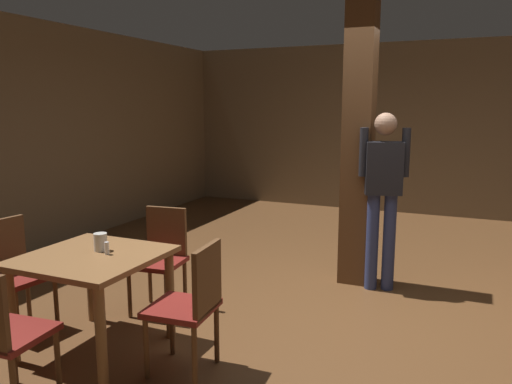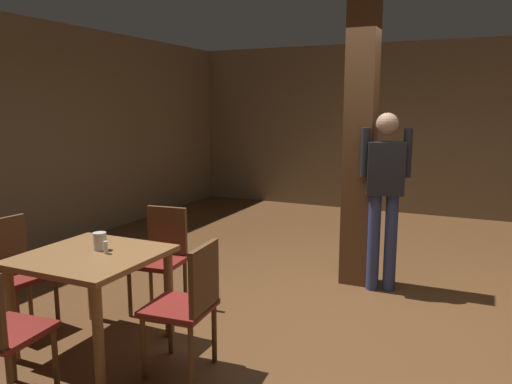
# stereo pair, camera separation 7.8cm
# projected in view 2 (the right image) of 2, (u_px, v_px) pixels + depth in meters

# --- Properties ---
(ground_plane) EXTENTS (10.80, 10.80, 0.00)m
(ground_plane) POSITION_uv_depth(u_px,v_px,m) (351.00, 314.00, 4.32)
(ground_plane) COLOR brown
(wall_back) EXTENTS (8.00, 0.10, 2.80)m
(wall_back) POSITION_uv_depth(u_px,v_px,m) (422.00, 129.00, 8.11)
(wall_back) COLOR #756047
(wall_back) RESTS_ON ground_plane
(wall_left) EXTENTS (0.10, 9.00, 2.80)m
(wall_left) POSITION_uv_depth(u_px,v_px,m) (12.00, 139.00, 5.73)
(wall_left) COLOR #756047
(wall_left) RESTS_ON ground_plane
(pillar) EXTENTS (0.28, 0.28, 2.80)m
(pillar) POSITION_uv_depth(u_px,v_px,m) (360.00, 145.00, 4.90)
(pillar) COLOR brown
(pillar) RESTS_ON ground_plane
(dining_table) EXTENTS (0.92, 0.92, 0.73)m
(dining_table) POSITION_uv_depth(u_px,v_px,m) (92.00, 270.00, 3.62)
(dining_table) COLOR brown
(dining_table) RESTS_ON ground_plane
(chair_north) EXTENTS (0.46, 0.46, 0.89)m
(chair_north) POSITION_uv_depth(u_px,v_px,m) (161.00, 253.00, 4.37)
(chair_north) COLOR maroon
(chair_north) RESTS_ON ground_plane
(chair_west) EXTENTS (0.46, 0.46, 0.89)m
(chair_west) POSITION_uv_depth(u_px,v_px,m) (15.00, 267.00, 3.99)
(chair_west) COLOR maroon
(chair_west) RESTS_ON ground_plane
(chair_east) EXTENTS (0.45, 0.45, 0.89)m
(chair_east) POSITION_uv_depth(u_px,v_px,m) (189.00, 301.00, 3.31)
(chair_east) COLOR maroon
(chair_east) RESTS_ON ground_plane
(napkin_cup) EXTENTS (0.10, 0.10, 0.13)m
(napkin_cup) POSITION_uv_depth(u_px,v_px,m) (100.00, 241.00, 3.68)
(napkin_cup) COLOR beige
(napkin_cup) RESTS_ON dining_table
(salt_shaker) EXTENTS (0.03, 0.03, 0.09)m
(salt_shaker) POSITION_uv_depth(u_px,v_px,m) (106.00, 247.00, 3.59)
(salt_shaker) COLOR silver
(salt_shaker) RESTS_ON dining_table
(standing_person) EXTENTS (0.47, 0.29, 1.72)m
(standing_person) POSITION_uv_depth(u_px,v_px,m) (384.00, 189.00, 4.73)
(standing_person) COLOR black
(standing_person) RESTS_ON ground_plane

